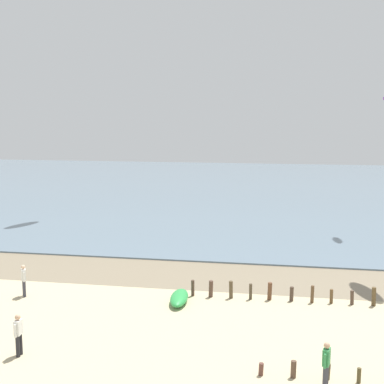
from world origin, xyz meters
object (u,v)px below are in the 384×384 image
Objects in this scene: person_far_down_beach at (326,364)px; person_nearest_camera at (24,280)px; grounded_kite at (179,298)px; person_mid_beach at (19,334)px.

person_nearest_camera is at bearing 155.41° from person_far_down_beach.
person_far_down_beach is 9.91m from grounded_kite.
person_nearest_camera is 16.36m from person_far_down_beach.
person_far_down_beach is at bearing -24.59° from person_nearest_camera.
person_far_down_beach is at bearing -141.82° from grounded_kite.
person_mid_beach and person_far_down_beach have the same top height.
person_nearest_camera is at bearing 116.25° from person_mid_beach.
grounded_kite is (-6.65, 7.32, -0.67)m from person_far_down_beach.
person_mid_beach is 1.00× the size of person_far_down_beach.
grounded_kite is at bearing 132.24° from person_far_down_beach.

